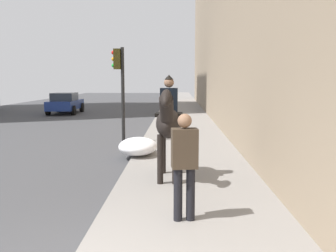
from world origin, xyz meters
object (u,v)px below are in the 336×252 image
Objects in this scene: mounted_horse_near at (169,122)px; traffic_light_near_curb at (120,80)px; pedestrian_greeting at (184,160)px; car_near_lane at (65,103)px.

traffic_light_near_curb is (4.81, 1.81, 0.90)m from mounted_horse_near.
pedestrian_greeting is 7.64m from traffic_light_near_curb.
pedestrian_greeting is (-2.42, -0.31, -0.32)m from mounted_horse_near.
mounted_horse_near is at bearing -159.39° from traffic_light_near_curb.
car_near_lane is (16.95, 7.48, -0.68)m from mounted_horse_near.
pedestrian_greeting is at bearing -163.70° from traffic_light_near_curb.
mounted_horse_near is 5.22m from traffic_light_near_curb.
mounted_horse_near is 18.54m from car_near_lane.
mounted_horse_near is 1.37× the size of pedestrian_greeting.
pedestrian_greeting is 0.41× the size of car_near_lane.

